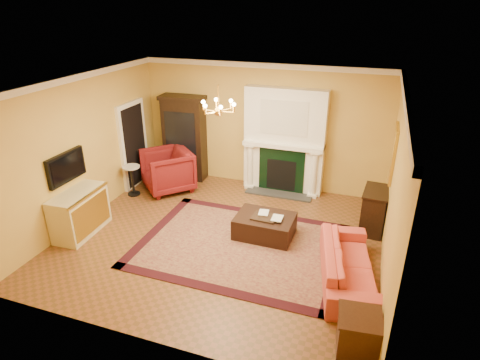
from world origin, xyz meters
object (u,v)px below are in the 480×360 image
at_px(commode, 80,213).
at_px(console_table, 374,211).
at_px(china_cabinet, 185,140).
at_px(leather_ottoman, 265,226).
at_px(pedestal_table, 132,178).
at_px(coral_sofa, 349,259).
at_px(end_table, 358,336).
at_px(wingback_armchair, 167,169).

relative_size(commode, console_table, 1.40).
distance_m(china_cabinet, leather_ottoman, 3.56).
distance_m(console_table, leather_ottoman, 2.21).
xyz_separation_m(pedestal_table, leather_ottoman, (3.48, -0.75, -0.20)).
xyz_separation_m(coral_sofa, end_table, (0.27, -1.53, -0.11)).
height_order(wingback_armchair, leather_ottoman, wingback_armchair).
relative_size(coral_sofa, leather_ottoman, 1.87).
relative_size(pedestal_table, console_table, 0.86).
bearing_deg(console_table, end_table, -86.86).
bearing_deg(commode, wingback_armchair, 70.80).
relative_size(console_table, leather_ottoman, 0.76).
bearing_deg(coral_sofa, pedestal_table, 61.87).
bearing_deg(commode, pedestal_table, 86.16).
xyz_separation_m(pedestal_table, commode, (-0.03, -1.81, 0.02)).
bearing_deg(china_cabinet, end_table, -47.52).
xyz_separation_m(china_cabinet, end_table, (4.68, -4.52, -0.74)).
distance_m(china_cabinet, pedestal_table, 1.68).
bearing_deg(wingback_armchair, console_table, 39.76).
xyz_separation_m(wingback_armchair, end_table, (4.76, -3.68, -0.26)).
height_order(commode, leather_ottoman, commode).
relative_size(pedestal_table, coral_sofa, 0.35).
relative_size(coral_sofa, end_table, 3.52).
bearing_deg(coral_sofa, wingback_armchair, 53.75).
bearing_deg(console_table, pedestal_table, -173.96).
relative_size(wingback_armchair, end_table, 1.87).
bearing_deg(commode, console_table, 16.97).
height_order(china_cabinet, end_table, china_cabinet).
relative_size(china_cabinet, end_table, 3.47).
xyz_separation_m(commode, end_table, (5.45, -1.33, -0.15)).
relative_size(coral_sofa, console_table, 2.44).
distance_m(coral_sofa, end_table, 1.55).
height_order(wingback_armchair, end_table, wingback_armchair).
height_order(pedestal_table, end_table, pedestal_table).
bearing_deg(coral_sofa, console_table, -20.96).
relative_size(pedestal_table, commode, 0.62).
distance_m(coral_sofa, leather_ottoman, 1.90).
relative_size(wingback_armchair, leather_ottoman, 0.99).
bearing_deg(pedestal_table, commode, -90.95).
relative_size(china_cabinet, wingback_armchair, 1.86).
xyz_separation_m(china_cabinet, leather_ottoman, (2.74, -2.12, -0.81)).
distance_m(pedestal_table, end_table, 6.27).
xyz_separation_m(pedestal_table, coral_sofa, (5.15, -1.62, -0.02)).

